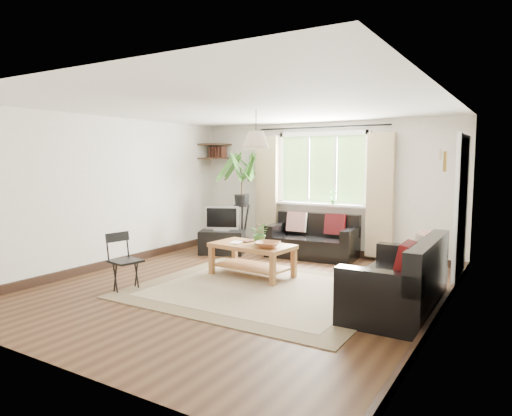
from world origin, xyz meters
The scene contains 24 objects.
floor centered at (0.00, 0.00, 0.00)m, with size 5.50×5.50×0.00m, color #321C10.
ceiling centered at (0.00, 0.00, 2.40)m, with size 5.50×5.50×0.00m, color white.
wall_back centered at (0.00, 2.75, 1.20)m, with size 5.00×0.02×2.40m, color silver.
wall_front centered at (0.00, -2.75, 1.20)m, with size 5.00×0.02×2.40m, color silver.
wall_left centered at (-2.50, 0.00, 1.20)m, with size 0.02×5.50×2.40m, color silver.
wall_right centered at (2.50, 0.00, 1.20)m, with size 0.02×5.50×2.40m, color silver.
rug centered at (0.27, 0.07, 0.01)m, with size 3.16×2.71×0.02m, color beige.
window centered at (0.00, 2.71, 1.55)m, with size 2.50×0.16×2.16m, color white, non-canonical shape.
door centered at (2.47, 1.70, 1.00)m, with size 0.06×0.96×2.06m, color silver.
corner_shelf centered at (-2.25, 2.50, 1.89)m, with size 0.50×0.50×0.34m, color black, non-canonical shape.
pendant_lamp centered at (0.00, 0.40, 2.05)m, with size 0.36×0.36×0.54m, color beige, non-canonical shape.
wall_sconce centered at (2.43, 0.30, 1.74)m, with size 0.12×0.12×0.28m, color beige, non-canonical shape.
sofa_back centered at (0.01, 2.31, 0.36)m, with size 1.53×0.77×0.72m, color black, non-canonical shape.
sofa_right centered at (2.01, 0.17, 0.40)m, with size 0.86×1.72×0.81m, color black, non-canonical shape.
coffee_table centered at (-0.19, 0.61, 0.25)m, with size 1.20×0.65×0.49m, color #955930, non-canonical shape.
table_plant centered at (-0.08, 0.66, 0.65)m, with size 0.29×0.25×0.32m, color #386D2B.
bowl centered at (0.14, 0.47, 0.53)m, with size 0.34×0.34×0.09m, color #9B5A35.
book_a centered at (-0.51, 0.53, 0.50)m, with size 0.15×0.21×0.02m, color white.
book_b centered at (-0.42, 0.76, 0.50)m, with size 0.15×0.21×0.02m, color #562D22.
tv_stand centered at (-1.53, 1.73, 0.22)m, with size 0.80×0.45×0.43m, color black.
tv centered at (-1.53, 1.73, 0.67)m, with size 0.62×0.21×0.47m, color #A5A5AA, non-canonical shape.
palm_stand centered at (-1.45, 2.26, 0.94)m, with size 0.73×0.73×1.87m, color black, non-canonical shape.
folding_chair centered at (-1.24, -0.86, 0.38)m, with size 0.39×0.39×0.76m, color black, non-canonical shape.
sill_plant centered at (0.25, 2.63, 1.06)m, with size 0.14×0.10×0.27m, color #2D6023.
Camera 1 is at (3.28, -5.00, 1.71)m, focal length 32.00 mm.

